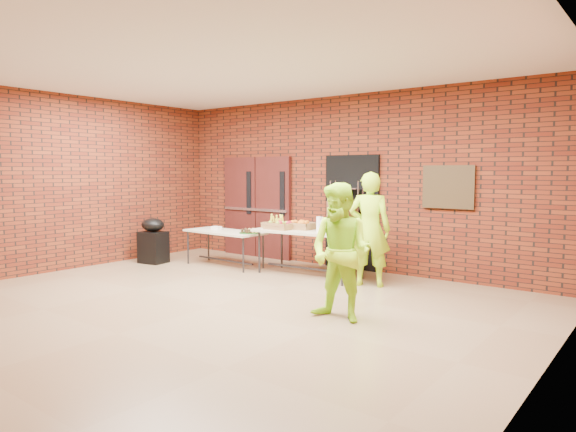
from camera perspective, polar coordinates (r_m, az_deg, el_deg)
The scene contains 19 objects.
room at distance 6.80m, azimuth -8.60°, elevation 3.22°, with size 8.08×7.08×3.28m.
double_doors at distance 10.83m, azimuth -3.51°, elevation 1.02°, with size 1.78×0.12×2.10m.
dark_doorway at distance 9.50m, azimuth 7.08°, elevation 0.41°, with size 1.10×0.06×2.10m, color black.
bronze_plaque at distance 8.70m, azimuth 17.37°, elevation 3.10°, with size 0.85×0.04×0.70m, color #3F2E19.
wire_rack at distance 9.42m, azimuth 6.48°, elevation -1.06°, with size 0.60×0.20×1.63m, color silver, non-canonical shape.
table_left at distance 9.83m, azimuth -7.06°, elevation -1.97°, with size 1.66×0.74×0.67m.
table_right at distance 8.81m, azimuth 2.39°, elevation -2.02°, with size 1.99×0.95×0.79m.
basket_bananas at distance 9.18m, azimuth -1.41°, elevation -0.97°, with size 0.41×0.32×0.13m.
basket_oranges at distance 8.98m, azimuth 1.46°, elevation -1.05°, with size 0.47×0.37×0.15m.
basket_apples at distance 8.96m, azimuth -0.88°, elevation -1.07°, with size 0.47×0.36×0.15m.
muffin_tray at distance 9.39m, azimuth -4.32°, elevation -1.67°, with size 0.37×0.37×0.09m.
napkin_box at distance 10.04m, azimuth -7.96°, elevation -1.33°, with size 0.19×0.13×0.06m, color white.
coffee_dispenser at distance 8.55m, azimuth 6.05°, elevation -0.06°, with size 0.40×0.35×0.52m, color #512E1B.
cup_stack_front at distance 8.58m, azimuth 3.45°, elevation -0.92°, with size 0.08×0.08×0.25m, color white.
cup_stack_mid at distance 8.38m, azimuth 3.81°, elevation -1.20°, with size 0.07×0.07×0.21m, color white.
cup_stack_back at distance 8.61m, azimuth 3.71°, elevation -0.93°, with size 0.08×0.08×0.24m, color white.
covered_grill at distance 10.44m, azimuth -14.75°, elevation -2.65°, with size 0.55×0.48×0.89m.
volunteer_woman at distance 8.13m, azimuth 9.05°, elevation -1.46°, with size 0.66×0.43×1.80m, color #B2F51B.
volunteer_man at distance 6.20m, azimuth 5.88°, elevation -4.02°, with size 0.81×0.63×1.67m, color #B2F51B.
Camera 1 is at (4.89, -4.71, 1.80)m, focal length 32.00 mm.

